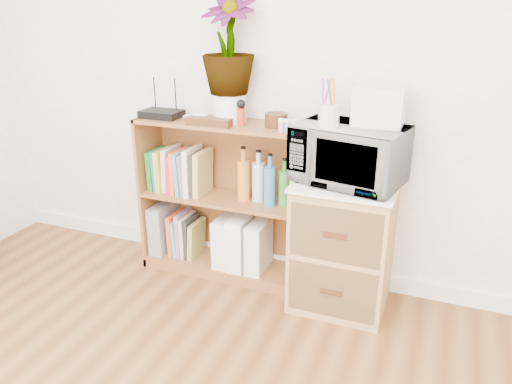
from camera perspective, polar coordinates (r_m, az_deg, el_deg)
The scene contains 21 objects.
skirting_board at distance 3.16m, azimuth 3.25°, elevation -8.09°, with size 4.00×0.02×0.10m, color white.
bookshelf at distance 2.98m, azimuth -3.83°, elevation -0.94°, with size 1.00×0.30×0.95m, color brown.
wicker_unit at distance 2.75m, azimuth 9.89°, elevation -6.05°, with size 0.50×0.45×0.70m, color #9E7542.
microwave at distance 2.55m, azimuth 10.56°, elevation 4.26°, with size 0.53×0.36×0.29m, color silver.
pen_cup at distance 2.46m, azimuth 8.33°, elevation 8.67°, with size 0.10×0.10×0.11m, color silver.
small_appliance at distance 2.54m, azimuth 13.91°, elevation 9.54°, with size 0.24×0.20×0.19m, color silver.
router at distance 2.99m, azimuth -10.73°, elevation 8.77°, with size 0.23×0.16×0.04m, color black.
white_bowl at distance 2.87m, azimuth -6.93°, elevation 8.37°, with size 0.13×0.13×0.03m, color silver.
plant_pot at distance 2.82m, azimuth -3.04°, elevation 9.57°, with size 0.19×0.19×0.16m, color silver.
potted_plant at distance 2.77m, azimuth -3.18°, elevation 16.45°, with size 0.29×0.29×0.52m, color #396F2C.
trinket_box at distance 2.76m, azimuth -5.42°, elevation 8.00°, with size 0.26×0.06×0.04m, color #3C2310.
kokeshi_doll at distance 2.73m, azimuth -1.70°, elevation 8.56°, with size 0.04×0.04×0.10m, color #AF2915.
wooden_bowl at distance 2.72m, azimuth 2.31°, elevation 8.21°, with size 0.12×0.12×0.07m, color #351C0E.
paint_jars at distance 2.60m, azimuth 3.59°, elevation 7.38°, with size 0.11×0.04×0.05m, color pink.
file_box at distance 3.27m, azimuth -10.47°, elevation -3.94°, with size 0.09×0.25×0.31m, color gray.
magazine_holder_left at distance 3.07m, azimuth -3.40°, elevation -5.48°, with size 0.10×0.24×0.30m, color silver.
magazine_holder_mid at distance 3.03m, azimuth -1.69°, elevation -5.61°, with size 0.10×0.26×0.32m, color white.
magazine_holder_right at distance 2.99m, azimuth 0.33°, elevation -6.13°, with size 0.10×0.24×0.30m, color white.
cookbooks at distance 3.05m, azimuth -8.64°, elevation 2.46°, with size 0.36×0.20×0.28m.
liquor_bottles at distance 2.81m, azimuth 1.55°, elevation 1.48°, with size 0.39×0.07×0.31m.
lower_books at distance 3.21m, azimuth -7.99°, elevation -4.87°, with size 0.19×0.19×0.29m.
Camera 1 is at (0.85, -0.39, 1.59)m, focal length 35.00 mm.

